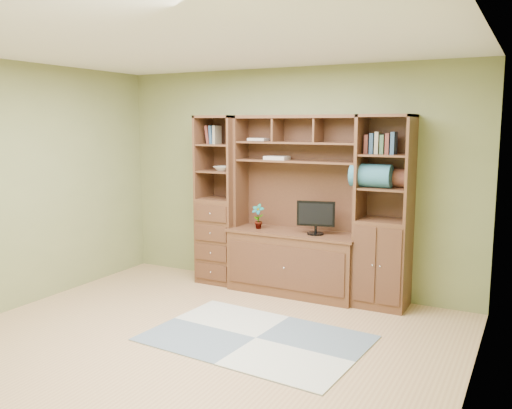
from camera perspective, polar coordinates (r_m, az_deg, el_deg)
The scene contains 11 objects.
room at distance 4.70m, azimuth -6.41°, elevation 0.47°, with size 4.60×4.10×2.64m.
center_hutch at distance 6.17m, azimuth 3.99°, elevation -0.17°, with size 1.54×0.53×2.05m, color #512F1C.
left_tower at distance 6.66m, azimuth -3.76°, elevation 0.48°, with size 0.50×0.45×2.05m, color #512F1C.
right_tower at distance 5.88m, azimuth 13.34°, elevation -0.81°, with size 0.55×0.45×2.05m, color #512F1C.
rug at distance 5.11m, azimuth -0.02°, elevation -13.91°, with size 1.93×1.29×0.01m, color #949999.
monitor at distance 6.04m, azimuth 6.32°, elevation -0.74°, with size 0.42×0.19×0.52m, color black.
orchid at distance 6.35m, azimuth 0.21°, elevation -1.25°, with size 0.15×0.10×0.29m, color #9E5335.
magazines at distance 6.30m, azimuth 2.22°, elevation 4.93°, with size 0.26×0.19×0.04m, color #B3A598.
bowl at distance 6.60m, azimuth -3.50°, elevation 3.82°, with size 0.21×0.21×0.05m, color beige.
blanket_teal at distance 5.82m, azimuth 12.02°, elevation 2.99°, with size 0.43×0.25×0.25m, color #2A5E6F.
blanket_red at distance 5.90m, azimuth 14.12°, elevation 2.75°, with size 0.35×0.20×0.20m, color brown.
Camera 1 is at (2.61, -3.85, 1.95)m, focal length 38.00 mm.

